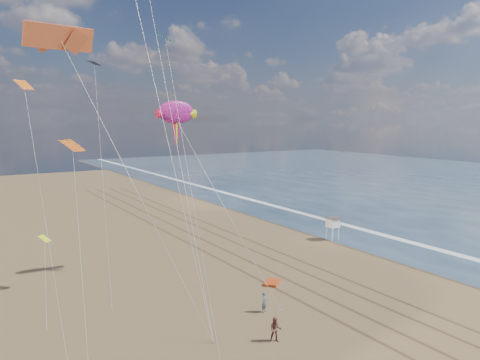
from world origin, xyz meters
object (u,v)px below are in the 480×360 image
kite_flyer_a (264,302)px  show_kite (176,113)px  grounded_kite (272,283)px  lifeguard_stand (333,223)px  kite_flyer_b (276,330)px

kite_flyer_a → show_kite: bearing=68.4°
grounded_kite → show_kite: 19.03m
grounded_kite → lifeguard_stand: bearing=-11.6°
show_kite → kite_flyer_b: bearing=-91.9°
show_kite → kite_flyer_a: 20.27m
grounded_kite → kite_flyer_b: (-6.67, -9.70, 0.80)m
grounded_kite → kite_flyer_a: bearing=-171.9°
show_kite → kite_flyer_a: show_kite is taller
grounded_kite → kite_flyer_b: kite_flyer_b is taller
lifeguard_stand → show_kite: show_kite is taller
kite_flyer_a → lifeguard_stand: bearing=5.5°
lifeguard_stand → kite_flyer_a: lifeguard_stand is taller
grounded_kite → kite_flyer_b: size_ratio=1.07×
grounded_kite → kite_flyer_b: bearing=-165.4°
lifeguard_stand → kite_flyer_a: bearing=-145.5°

